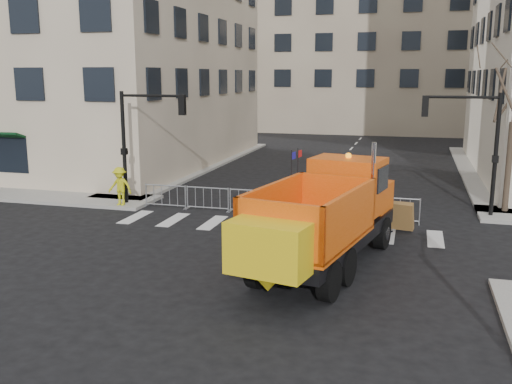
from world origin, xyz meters
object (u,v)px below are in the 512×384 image
(worker, at_px, (120,186))
(cop_b, at_px, (383,208))
(plow_truck, at_px, (324,215))
(newspaper_box, at_px, (385,206))
(cop_a, at_px, (378,210))
(cop_c, at_px, (386,208))

(worker, bearing_deg, cop_b, -3.30)
(plow_truck, height_order, newspaper_box, plow_truck)
(plow_truck, height_order, worker, plow_truck)
(cop_a, distance_m, newspaper_box, 2.39)
(worker, xyz_separation_m, newspaper_box, (12.02, 0.76, -0.35))
(plow_truck, relative_size, cop_b, 5.59)
(cop_b, bearing_deg, worker, 17.11)
(cop_c, xyz_separation_m, worker, (-12.18, 1.09, 0.03))
(plow_truck, bearing_deg, cop_a, -6.92)
(worker, bearing_deg, plow_truck, -28.44)
(cop_b, bearing_deg, newspaper_box, -68.36)
(cop_a, relative_size, worker, 1.15)
(cop_b, xyz_separation_m, newspaper_box, (-0.01, 1.62, -0.25))
(worker, height_order, newspaper_box, worker)
(cop_a, bearing_deg, worker, -24.28)
(plow_truck, bearing_deg, cop_c, -7.96)
(worker, relative_size, newspaper_box, 1.63)
(cop_a, relative_size, cop_c, 1.01)
(plow_truck, xyz_separation_m, worker, (-10.47, 5.86, -0.73))
(cop_a, height_order, cop_b, cop_a)
(cop_a, bearing_deg, cop_c, -134.37)
(plow_truck, height_order, cop_a, plow_truck)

